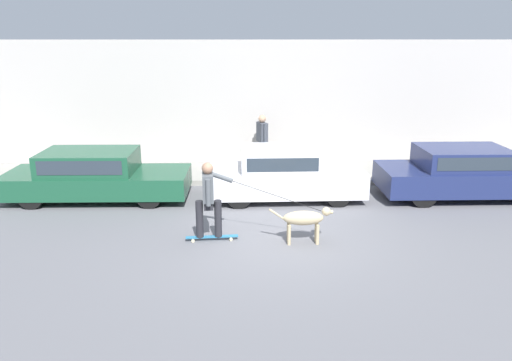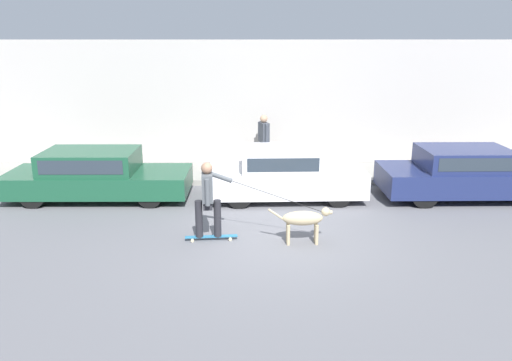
{
  "view_description": "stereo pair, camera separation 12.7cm",
  "coord_description": "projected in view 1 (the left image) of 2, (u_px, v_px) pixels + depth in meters",
  "views": [
    {
      "loc": [
        -0.53,
        -9.49,
        4.0
      ],
      "look_at": [
        -0.34,
        1.12,
        0.95
      ],
      "focal_mm": 35.0,
      "sensor_mm": 36.0,
      "label": 1
    },
    {
      "loc": [
        -0.4,
        -9.49,
        4.0
      ],
      "look_at": [
        -0.34,
        1.12,
        0.95
      ],
      "focal_mm": 35.0,
      "sensor_mm": 36.0,
      "label": 2
    }
  ],
  "objects": [
    {
      "name": "sidewalk_curb",
      "position": [
        265.0,
        173.0,
        14.97
      ],
      "size": [
        30.0,
        2.07,
        0.15
      ],
      "color": "gray",
      "rests_on": "ground_plane"
    },
    {
      "name": "skateboarder",
      "position": [
        209.0,
        197.0,
        9.95
      ],
      "size": [
        2.84,
        0.62,
        1.64
      ],
      "rotation": [
        0.0,
        0.0,
        0.08
      ],
      "color": "beige",
      "rests_on": "ground_plane"
    },
    {
      "name": "parked_car_0",
      "position": [
        95.0,
        176.0,
        12.68
      ],
      "size": [
        4.59,
        1.73,
        1.26
      ],
      "rotation": [
        0.0,
        0.0,
        0.0
      ],
      "color": "black",
      "rests_on": "ground_plane"
    },
    {
      "name": "ground_plane",
      "position": [
        274.0,
        240.0,
        10.23
      ],
      "size": [
        36.0,
        36.0,
        0.0
      ],
      "primitive_type": "plane",
      "color": "slate"
    },
    {
      "name": "dog",
      "position": [
        305.0,
        219.0,
        9.94
      ],
      "size": [
        1.28,
        0.31,
        0.76
      ],
      "rotation": [
        0.0,
        0.0,
        0.02
      ],
      "color": "tan",
      "rests_on": "ground_plane"
    },
    {
      "name": "parked_car_2",
      "position": [
        466.0,
        173.0,
        12.83
      ],
      "size": [
        4.52,
        1.81,
        1.31
      ],
      "rotation": [
        0.0,
        0.0,
        0.01
      ],
      "color": "black",
      "rests_on": "ground_plane"
    },
    {
      "name": "parked_car_1",
      "position": [
        284.0,
        174.0,
        12.76
      ],
      "size": [
        3.96,
        1.84,
        1.31
      ],
      "rotation": [
        0.0,
        0.0,
        0.03
      ],
      "color": "black",
      "rests_on": "ground_plane"
    },
    {
      "name": "pedestrian_with_bag",
      "position": [
        262.0,
        139.0,
        15.03
      ],
      "size": [
        0.36,
        0.69,
        1.63
      ],
      "rotation": [
        0.0,
        0.0,
        3.49
      ],
      "color": "brown",
      "rests_on": "sidewalk_curb"
    },
    {
      "name": "back_wall",
      "position": [
        264.0,
        105.0,
        15.6
      ],
      "size": [
        32.0,
        0.3,
        3.94
      ],
      "color": "#B2ADA8",
      "rests_on": "ground_plane"
    }
  ]
}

